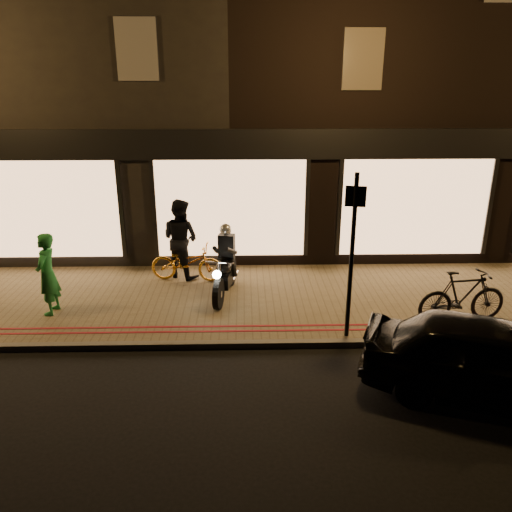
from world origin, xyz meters
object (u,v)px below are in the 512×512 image
Objects in this scene: bicycle_gold at (187,262)px; parked_car at (491,360)px; person_green at (47,274)px; motorcycle at (225,269)px; sign_post at (352,249)px.

parked_car reaches higher than bicycle_gold.
person_green is 8.06m from parked_car.
bicycle_gold is (-0.93, 0.89, -0.17)m from motorcycle.
sign_post is at bearing -122.54° from bicycle_gold.
motorcycle is 1.16× the size of person_green.
person_green is at bearing 91.23° from parked_car.
sign_post is at bearing 67.06° from parked_car.
sign_post is (2.28, -1.89, 1.06)m from motorcycle.
sign_post reaches higher than motorcycle.
bicycle_gold is 1.02× the size of person_green.
sign_post is at bearing -29.31° from motorcycle.
motorcycle is at bearing 140.39° from sign_post.
parked_car is (1.77, -1.78, -1.16)m from sign_post.
bicycle_gold is at bearing 126.37° from person_green.
bicycle_gold is 3.07m from person_green.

